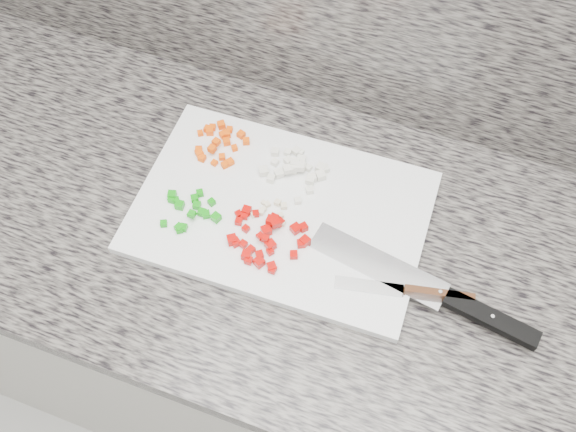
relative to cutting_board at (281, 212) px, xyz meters
The scene contains 10 objects.
cabinet 0.49m from the cutting_board, 13.00° to the right, with size 3.92×0.62×0.86m, color silver.
countertop 0.12m from the cutting_board, 13.00° to the right, with size 3.96×0.64×0.04m, color #605C55.
cutting_board is the anchor object (origin of this frame).
carrot_pile 0.18m from the cutting_board, 149.80° to the left, with size 0.10×0.10×0.02m.
onion_pile 0.09m from the cutting_board, 90.93° to the left, with size 0.12×0.11×0.02m.
green_pepper_pile 0.15m from the cutting_board, 157.74° to the right, with size 0.11×0.09×0.02m.
red_pepper_pile 0.07m from the cutting_board, 91.84° to the right, with size 0.14×0.11×0.02m.
garlic_pile 0.02m from the cutting_board, 134.77° to the right, with size 0.06×0.05×0.01m.
chef_knife 0.31m from the cutting_board, 12.31° to the right, with size 0.38×0.10×0.02m.
paring_knife 0.27m from the cutting_board, 15.23° to the right, with size 0.22×0.06×0.02m.
Camera 1 is at (0.10, 0.93, 1.84)m, focal length 40.00 mm.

